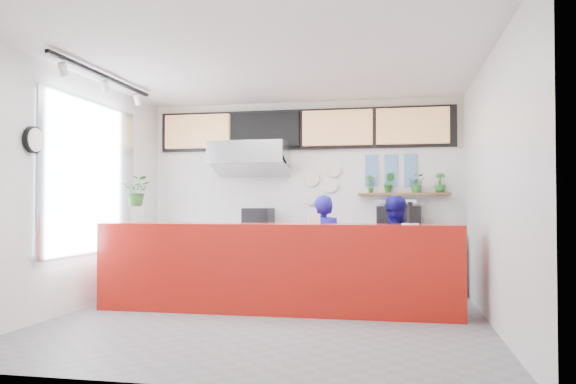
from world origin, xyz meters
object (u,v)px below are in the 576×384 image
Objects in this scene: panini_oven at (258,220)px; espresso_machine at (399,220)px; staff_right at (393,252)px; pepper_mill at (410,213)px; staff_center at (323,250)px; service_counter at (276,268)px.

panini_oven is 2.19m from espresso_machine.
staff_right is 5.74× the size of pepper_mill.
pepper_mill is at bearing 150.72° from staff_center.
staff_center is at bearing 150.67° from pepper_mill.
pepper_mill is (1.64, -0.08, 0.69)m from service_counter.
staff_center reaches higher than staff_right.
staff_center is 1.38m from pepper_mill.
staff_center reaches higher than espresso_machine.
espresso_machine is at bearing -103.03° from staff_right.
staff_center reaches higher than pepper_mill.
staff_right reaches higher than panini_oven.
panini_oven is (-0.67, 1.80, 0.54)m from service_counter.
panini_oven is 2.98m from pepper_mill.
service_counter is 6.98× the size of espresso_machine.
staff_center is (0.53, 0.55, 0.18)m from service_counter.
panini_oven is at bearing -176.90° from espresso_machine.
espresso_machine is at bearing 93.57° from pepper_mill.
staff_center is 0.91m from staff_right.
service_counter is at bearing 12.90° from staff_right.
panini_oven is at bearing 140.84° from pepper_mill.
staff_center is at bearing 46.21° from service_counter.
service_counter is at bearing 177.27° from pepper_mill.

